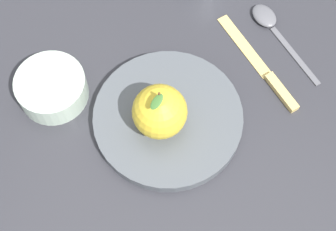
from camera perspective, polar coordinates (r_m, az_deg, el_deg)
ground_plane at (r=0.78m, az=1.96°, el=1.51°), size 2.40×2.40×0.00m
dinner_plate at (r=0.75m, az=0.00°, el=-0.26°), size 0.22×0.22×0.02m
apple at (r=0.71m, az=-0.93°, el=0.43°), size 0.08×0.08×0.09m
side_bowl at (r=0.78m, az=-12.86°, el=3.14°), size 0.10×0.10×0.04m
knife at (r=0.81m, az=10.62°, el=4.98°), size 0.14×0.16×0.01m
spoon at (r=0.86m, az=11.37°, el=9.94°), size 0.13×0.14×0.01m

